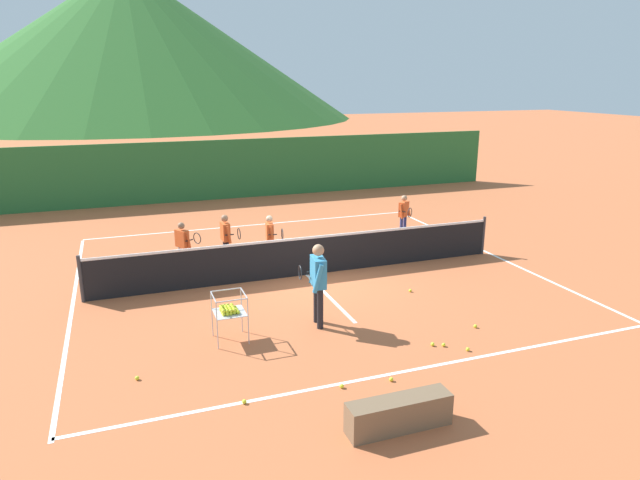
# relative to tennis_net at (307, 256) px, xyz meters

# --- Properties ---
(ground_plane) EXTENTS (120.00, 120.00, 0.00)m
(ground_plane) POSITION_rel_tennis_net_xyz_m (0.00, 0.00, -0.50)
(ground_plane) COLOR #BC6038
(line_baseline_near) EXTENTS (10.65, 0.08, 0.01)m
(line_baseline_near) POSITION_rel_tennis_net_xyz_m (0.00, -5.06, -0.50)
(line_baseline_near) COLOR white
(line_baseline_near) RESTS_ON ground
(line_baseline_far) EXTENTS (10.65, 0.08, 0.01)m
(line_baseline_far) POSITION_rel_tennis_net_xyz_m (0.00, 5.25, -0.50)
(line_baseline_far) COLOR white
(line_baseline_far) RESTS_ON ground
(line_sideline_west) EXTENTS (0.08, 10.32, 0.01)m
(line_sideline_west) POSITION_rel_tennis_net_xyz_m (-5.32, 0.00, -0.50)
(line_sideline_west) COLOR white
(line_sideline_west) RESTS_ON ground
(line_sideline_east) EXTENTS (0.08, 10.32, 0.01)m
(line_sideline_east) POSITION_rel_tennis_net_xyz_m (5.32, 0.00, -0.50)
(line_sideline_east) COLOR white
(line_sideline_east) RESTS_ON ground
(line_service_center) EXTENTS (0.08, 6.06, 0.01)m
(line_service_center) POSITION_rel_tennis_net_xyz_m (0.00, 0.00, -0.50)
(line_service_center) COLOR white
(line_service_center) RESTS_ON ground
(tennis_net) EXTENTS (10.30, 0.08, 1.05)m
(tennis_net) POSITION_rel_tennis_net_xyz_m (0.00, 0.00, 0.00)
(tennis_net) COLOR #333338
(tennis_net) RESTS_ON ground
(instructor) EXTENTS (0.43, 0.79, 1.65)m
(instructor) POSITION_rel_tennis_net_xyz_m (-0.73, -2.85, 0.49)
(instructor) COLOR black
(instructor) RESTS_ON ground
(student_0) EXTENTS (0.62, 0.51, 1.25)m
(student_0) POSITION_rel_tennis_net_xyz_m (-2.78, 1.38, 0.25)
(student_0) COLOR silver
(student_0) RESTS_ON ground
(student_1) EXTENTS (0.43, 0.62, 1.33)m
(student_1) POSITION_rel_tennis_net_xyz_m (-1.69, 1.47, 0.30)
(student_1) COLOR black
(student_1) RESTS_ON ground
(student_2) EXTENTS (0.41, 0.66, 1.28)m
(student_2) POSITION_rel_tennis_net_xyz_m (-0.59, 1.20, 0.27)
(student_2) COLOR black
(student_2) RESTS_ON ground
(student_3) EXTENTS (0.51, 0.65, 1.29)m
(student_3) POSITION_rel_tennis_net_xyz_m (3.89, 2.31, 0.27)
(student_3) COLOR navy
(student_3) RESTS_ON ground
(ball_cart) EXTENTS (0.58, 0.58, 0.90)m
(ball_cart) POSITION_rel_tennis_net_xyz_m (-2.48, -2.92, 0.10)
(ball_cart) COLOR #B7B7BC
(ball_cart) RESTS_ON ground
(tennis_ball_0) EXTENTS (0.07, 0.07, 0.07)m
(tennis_ball_0) POSITION_rel_tennis_net_xyz_m (0.92, -4.41, -0.47)
(tennis_ball_0) COLOR yellow
(tennis_ball_0) RESTS_ON ground
(tennis_ball_1) EXTENTS (0.07, 0.07, 0.07)m
(tennis_ball_1) POSITION_rel_tennis_net_xyz_m (2.10, -4.02, -0.47)
(tennis_ball_1) COLOR yellow
(tennis_ball_1) RESTS_ON ground
(tennis_ball_2) EXTENTS (0.07, 0.07, 0.07)m
(tennis_ball_2) POSITION_rel_tennis_net_xyz_m (1.09, -4.50, -0.47)
(tennis_ball_2) COLOR yellow
(tennis_ball_2) RESTS_ON ground
(tennis_ball_3) EXTENTS (0.07, 0.07, 0.07)m
(tennis_ball_3) POSITION_rel_tennis_net_xyz_m (-2.32, -1.52, -0.47)
(tennis_ball_3) COLOR yellow
(tennis_ball_3) RESTS_ON ground
(tennis_ball_4) EXTENTS (0.07, 0.07, 0.07)m
(tennis_ball_4) POSITION_rel_tennis_net_xyz_m (1.40, -4.80, -0.47)
(tennis_ball_4) COLOR yellow
(tennis_ball_4) RESTS_ON ground
(tennis_ball_5) EXTENTS (0.07, 0.07, 0.07)m
(tennis_ball_5) POSITION_rel_tennis_net_xyz_m (-1.17, -5.18, -0.47)
(tennis_ball_5) COLOR yellow
(tennis_ball_5) RESTS_ON ground
(tennis_ball_6) EXTENTS (0.07, 0.07, 0.07)m
(tennis_ball_6) POSITION_rel_tennis_net_xyz_m (-2.70, -5.10, -0.47)
(tennis_ball_6) COLOR yellow
(tennis_ball_6) RESTS_ON ground
(tennis_ball_7) EXTENTS (0.07, 0.07, 0.07)m
(tennis_ball_7) POSITION_rel_tennis_net_xyz_m (1.84, -1.90, -0.47)
(tennis_ball_7) COLOR yellow
(tennis_ball_7) RESTS_ON ground
(tennis_ball_8) EXTENTS (0.07, 0.07, 0.07)m
(tennis_ball_8) POSITION_rel_tennis_net_xyz_m (-0.35, -5.26, -0.47)
(tennis_ball_8) COLOR yellow
(tennis_ball_8) RESTS_ON ground
(tennis_ball_9) EXTENTS (0.07, 0.07, 0.07)m
(tennis_ball_9) POSITION_rel_tennis_net_xyz_m (-4.17, -3.84, -0.47)
(tennis_ball_9) COLOR yellow
(tennis_ball_9) RESTS_ON ground
(windscreen_fence) EXTENTS (23.42, 0.08, 2.35)m
(windscreen_fence) POSITION_rel_tennis_net_xyz_m (0.00, 9.79, 0.68)
(windscreen_fence) COLOR #286B33
(windscreen_fence) RESTS_ON ground
(courtside_bench) EXTENTS (1.50, 0.36, 0.46)m
(courtside_bench) POSITION_rel_tennis_net_xyz_m (-0.83, -6.42, -0.27)
(courtside_bench) COLOR brown
(courtside_bench) RESTS_ON ground
(hill_1) EXTENTS (52.54, 52.54, 17.39)m
(hill_1) POSITION_rel_tennis_net_xyz_m (-1.32, 61.87, 8.19)
(hill_1) COLOR #2D6628
(hill_1) RESTS_ON ground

